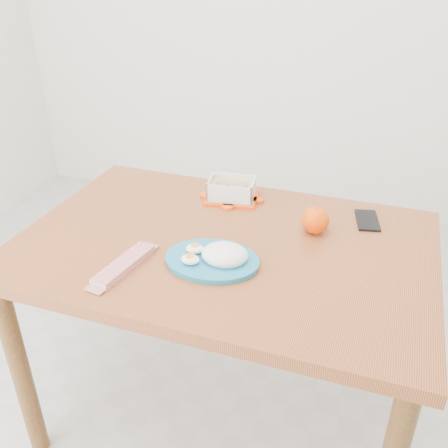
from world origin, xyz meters
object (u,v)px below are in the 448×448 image
(dining_table, at_px, (224,268))
(rice_plate, at_px, (216,256))
(orange_fruit, at_px, (315,220))
(food_container, at_px, (232,190))
(smartphone, at_px, (367,220))

(dining_table, relative_size, rice_plate, 4.82)
(orange_fruit, bearing_deg, food_container, 154.24)
(smartphone, bearing_deg, dining_table, -157.87)
(dining_table, xyz_separation_m, rice_plate, (0.01, -0.12, 0.12))
(food_container, relative_size, rice_plate, 0.71)
(dining_table, relative_size, food_container, 6.74)
(rice_plate, bearing_deg, orange_fruit, 45.47)
(dining_table, xyz_separation_m, food_container, (-0.05, 0.28, 0.13))
(dining_table, height_order, rice_plate, rice_plate)
(dining_table, distance_m, orange_fruit, 0.32)
(rice_plate, distance_m, smartphone, 0.54)
(rice_plate, relative_size, smartphone, 1.95)
(orange_fruit, xyz_separation_m, smartphone, (0.16, 0.12, -0.04))
(food_container, xyz_separation_m, orange_fruit, (0.31, -0.15, 0.01))
(orange_fruit, bearing_deg, rice_plate, -134.03)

